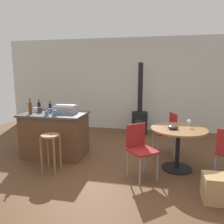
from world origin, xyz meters
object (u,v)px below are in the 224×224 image
(kitchen_island, at_px, (55,134))
(cardboard_box, at_px, (218,189))
(wine_glass, at_px, (189,121))
(folding_chair_near, at_px, (140,147))
(wood_stove, at_px, (140,117))
(bottle_1, at_px, (39,106))
(serving_bowl, at_px, (173,127))
(folding_chair_left, at_px, (167,130))
(cup_4, at_px, (55,113))
(wooden_stool, at_px, (51,145))
(dining_table, at_px, (178,138))
(cup_2, at_px, (36,110))
(bottle_2, at_px, (30,108))
(cup_0, at_px, (50,111))
(toolbox, at_px, (66,109))
(cup_3, at_px, (40,110))
(bottle_0, at_px, (50,107))
(cup_1, at_px, (47,113))

(kitchen_island, relative_size, cardboard_box, 3.20)
(wine_glass, bearing_deg, folding_chair_near, -145.41)
(kitchen_island, distance_m, wood_stove, 2.52)
(bottle_1, bearing_deg, serving_bowl, -9.78)
(folding_chair_left, height_order, bottle_1, bottle_1)
(folding_chair_near, height_order, cup_4, cup_4)
(wooden_stool, height_order, dining_table, dining_table)
(cup_4, height_order, serving_bowl, cup_4)
(wooden_stool, distance_m, cup_2, 1.15)
(folding_chair_left, distance_m, bottle_2, 2.80)
(cup_4, bearing_deg, cup_0, 131.38)
(wood_stove, xyz_separation_m, wine_glass, (1.01, -2.03, 0.37))
(dining_table, bearing_deg, cup_4, -177.87)
(folding_chair_near, bearing_deg, cardboard_box, -24.37)
(cup_2, xyz_separation_m, serving_bowl, (2.75, -0.32, -0.16))
(toolbox, distance_m, cup_0, 0.32)
(bottle_2, height_order, cup_4, bottle_2)
(cup_0, height_order, cup_3, cup_3)
(kitchen_island, height_order, cup_3, cup_3)
(cup_4, bearing_deg, serving_bowl, 0.57)
(folding_chair_left, height_order, serving_bowl, folding_chair_left)
(wooden_stool, xyz_separation_m, folding_chair_near, (1.52, 0.07, 0.05))
(kitchen_island, height_order, toolbox, toolbox)
(cup_3, bearing_deg, cardboard_box, -19.21)
(kitchen_island, xyz_separation_m, folding_chair_left, (2.25, 0.52, 0.07))
(folding_chair_near, bearing_deg, toolbox, 156.80)
(bottle_0, bearing_deg, cup_4, -54.26)
(cup_1, height_order, wine_glass, cup_1)
(folding_chair_near, distance_m, cup_2, 2.37)
(wooden_stool, distance_m, bottle_2, 1.01)
(cup_1, bearing_deg, wooden_stool, -56.92)
(bottle_1, xyz_separation_m, cup_2, (0.02, -0.16, -0.05))
(toolbox, xyz_separation_m, bottle_1, (-0.70, 0.20, 0.01))
(folding_chair_near, relative_size, cardboard_box, 2.21)
(bottle_1, relative_size, serving_bowl, 1.30)
(folding_chair_near, relative_size, serving_bowl, 4.84)
(folding_chair_left, distance_m, wine_glass, 0.75)
(cup_2, xyz_separation_m, wine_glass, (3.03, -0.14, -0.09))
(folding_chair_left, height_order, bottle_0, bottle_0)
(bottle_1, bearing_deg, wood_stove, 40.24)
(toolbox, height_order, cup_0, toolbox)
(dining_table, xyz_separation_m, bottle_2, (-2.82, 0.00, 0.45))
(wooden_stool, distance_m, bottle_1, 1.29)
(cup_1, height_order, cup_4, cup_4)
(cup_2, bearing_deg, dining_table, -5.09)
(toolbox, relative_size, cup_4, 3.89)
(cup_4, xyz_separation_m, serving_bowl, (2.16, 0.02, -0.17))
(dining_table, xyz_separation_m, toolbox, (-2.17, 0.21, 0.41))
(dining_table, height_order, cup_0, cup_0)
(bottle_0, xyz_separation_m, cup_3, (-0.12, -0.21, -0.03))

